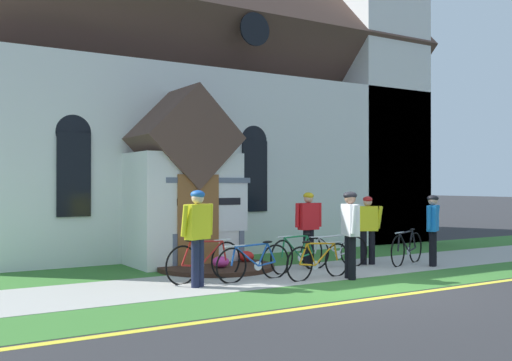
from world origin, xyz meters
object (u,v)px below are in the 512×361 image
object	(u,v)px
bicycle_orange	(319,261)
cyclist_in_blue_jersey	(350,227)
bicycle_black	(298,254)
bicycle_red	(204,261)
church_sign	(209,208)
bicycle_yellow	(254,262)
bicycle_blue	(335,251)
roadside_conifer	(343,121)
cyclist_in_yellow_jersey	(368,225)
yard_deciduous_tree	(35,140)
cyclist_in_green_jersey	(433,225)
bicycle_green	(407,248)
cyclist_in_white_jersey	(309,223)
cyclist_in_orange_jersey	(198,230)

from	to	relation	value
bicycle_orange	cyclist_in_blue_jersey	distance (m)	0.91
bicycle_black	cyclist_in_blue_jersey	xyz separation A→B (m)	(0.26, -1.40, 0.64)
bicycle_orange	bicycle_red	world-z (taller)	bicycle_red
church_sign	bicycle_orange	distance (m)	2.99
church_sign	bicycle_yellow	xyz separation A→B (m)	(-0.09, -2.10, -0.98)
bicycle_blue	bicycle_black	size ratio (longest dim) A/B	0.97
bicycle_yellow	roadside_conifer	size ratio (longest dim) A/B	0.26
church_sign	bicycle_yellow	distance (m)	2.32
cyclist_in_yellow_jersey	cyclist_in_blue_jersey	bearing A→B (deg)	-141.25
bicycle_blue	roadside_conifer	xyz separation A→B (m)	(6.01, 6.86, 3.87)
yard_deciduous_tree	bicycle_blue	bearing A→B (deg)	-46.33
church_sign	cyclist_in_green_jersey	bearing A→B (deg)	-29.99
bicycle_green	cyclist_in_green_jersey	distance (m)	0.83
church_sign	bicycle_yellow	size ratio (longest dim) A/B	1.21
bicycle_black	bicycle_green	bearing A→B (deg)	-8.95
bicycle_red	cyclist_in_white_jersey	xyz separation A→B (m)	(2.99, 0.63, 0.60)
cyclist_in_white_jersey	yard_deciduous_tree	size ratio (longest dim) A/B	0.39
bicycle_orange	cyclist_in_white_jersey	bearing A→B (deg)	59.38
bicycle_green	bicycle_red	xyz separation A→B (m)	(-5.13, 0.35, 0.01)
bicycle_orange	yard_deciduous_tree	bearing A→B (deg)	121.27
bicycle_yellow	bicycle_green	bearing A→B (deg)	1.34
church_sign	cyclist_in_orange_jersey	world-z (taller)	church_sign
bicycle_red	cyclist_in_orange_jersey	bearing A→B (deg)	-126.98
cyclist_in_orange_jersey	yard_deciduous_tree	xyz separation A→B (m)	(-1.57, 6.27, 1.96)
bicycle_orange	cyclist_in_yellow_jersey	distance (m)	2.54
church_sign	cyclist_in_yellow_jersey	bearing A→B (deg)	-24.89
bicycle_yellow	cyclist_in_yellow_jersey	bearing A→B (deg)	8.95
bicycle_blue	bicycle_black	bearing A→B (deg)	-178.64
bicycle_red	cyclist_in_green_jersey	distance (m)	5.49
cyclist_in_white_jersey	bicycle_blue	bearing A→B (deg)	-54.44
cyclist_in_green_jersey	cyclist_in_yellow_jersey	size ratio (longest dim) A/B	1.02
cyclist_in_green_jersey	yard_deciduous_tree	world-z (taller)	yard_deciduous_tree
church_sign	cyclist_in_blue_jersey	distance (m)	3.38
cyclist_in_white_jersey	church_sign	bearing A→B (deg)	153.34
bicycle_red	cyclist_in_blue_jersey	bearing A→B (deg)	-26.93
cyclist_in_green_jersey	cyclist_in_yellow_jersey	world-z (taller)	cyclist_in_green_jersey
bicycle_yellow	bicycle_green	xyz separation A→B (m)	(4.27, 0.10, 0.02)
cyclist_in_white_jersey	cyclist_in_blue_jersey	bearing A→B (deg)	-102.39
church_sign	cyclist_in_yellow_jersey	world-z (taller)	church_sign
church_sign	bicycle_orange	size ratio (longest dim) A/B	1.22
bicycle_yellow	bicycle_black	size ratio (longest dim) A/B	0.99
cyclist_in_white_jersey	cyclist_in_blue_jersey	distance (m)	1.98
cyclist_in_white_jersey	bicycle_red	bearing A→B (deg)	-168.09
roadside_conifer	bicycle_blue	bearing A→B (deg)	-131.23
bicycle_blue	cyclist_in_yellow_jersey	distance (m)	1.10
church_sign	roadside_conifer	world-z (taller)	roadside_conifer
cyclist_in_yellow_jersey	cyclist_in_blue_jersey	distance (m)	2.24
bicycle_red	cyclist_in_white_jersey	bearing A→B (deg)	11.91
bicycle_green	roadside_conifer	bearing A→B (deg)	60.01
bicycle_orange	cyclist_in_yellow_jersey	size ratio (longest dim) A/B	1.09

